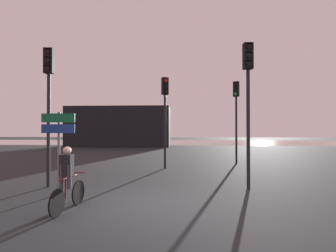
{
  "coord_description": "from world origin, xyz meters",
  "views": [
    {
      "loc": [
        1.14,
        -6.94,
        2.05
      ],
      "look_at": [
        0.5,
        5.0,
        2.2
      ],
      "focal_mm": 28.0,
      "sensor_mm": 36.0,
      "label": 1
    }
  ],
  "objects_px": {
    "distant_building": "(119,127)",
    "traffic_light_near_left": "(49,91)",
    "traffic_light_far_right": "(236,107)",
    "traffic_light_center": "(165,106)",
    "direction_sign_post": "(58,137)",
    "traffic_light_near_right": "(248,88)",
    "cyclist": "(67,178)"
  },
  "relations": [
    {
      "from": "distant_building",
      "to": "traffic_light_near_left",
      "type": "xyz_separation_m",
      "value": [
        2.74,
        -21.91,
        1.05
      ]
    },
    {
      "from": "traffic_light_far_right",
      "to": "traffic_light_near_left",
      "type": "height_order",
      "value": "traffic_light_near_left"
    },
    {
      "from": "traffic_light_center",
      "to": "distant_building",
      "type": "bearing_deg",
      "value": -98.22
    },
    {
      "from": "traffic_light_center",
      "to": "direction_sign_post",
      "type": "distance_m",
      "value": 6.55
    },
    {
      "from": "distant_building",
      "to": "traffic_light_near_right",
      "type": "relative_size",
      "value": 2.4
    },
    {
      "from": "traffic_light_far_right",
      "to": "cyclist",
      "type": "bearing_deg",
      "value": 89.77
    },
    {
      "from": "traffic_light_near_right",
      "to": "cyclist",
      "type": "xyz_separation_m",
      "value": [
        -5.15,
        -2.69,
        -2.64
      ]
    },
    {
      "from": "traffic_light_near_left",
      "to": "traffic_light_near_right",
      "type": "bearing_deg",
      "value": 174.82
    },
    {
      "from": "distant_building",
      "to": "cyclist",
      "type": "height_order",
      "value": "distant_building"
    },
    {
      "from": "distant_building",
      "to": "traffic_light_far_right",
      "type": "bearing_deg",
      "value": -54.6
    },
    {
      "from": "distant_building",
      "to": "traffic_light_near_right",
      "type": "height_order",
      "value": "traffic_light_near_right"
    },
    {
      "from": "direction_sign_post",
      "to": "traffic_light_far_right",
      "type": "bearing_deg",
      "value": -129.78
    },
    {
      "from": "traffic_light_center",
      "to": "traffic_light_near_left",
      "type": "bearing_deg",
      "value": 20.95
    },
    {
      "from": "direction_sign_post",
      "to": "cyclist",
      "type": "distance_m",
      "value": 2.15
    },
    {
      "from": "distant_building",
      "to": "direction_sign_post",
      "type": "relative_size",
      "value": 4.64
    },
    {
      "from": "traffic_light_center",
      "to": "cyclist",
      "type": "height_order",
      "value": "traffic_light_center"
    },
    {
      "from": "direction_sign_post",
      "to": "distant_building",
      "type": "bearing_deg",
      "value": -78.42
    },
    {
      "from": "traffic_light_far_right",
      "to": "distant_building",
      "type": "bearing_deg",
      "value": -21.86
    },
    {
      "from": "direction_sign_post",
      "to": "cyclist",
      "type": "bearing_deg",
      "value": 124.7
    },
    {
      "from": "traffic_light_near_right",
      "to": "traffic_light_near_left",
      "type": "bearing_deg",
      "value": -4.32
    },
    {
      "from": "traffic_light_near_right",
      "to": "traffic_light_center",
      "type": "bearing_deg",
      "value": -59.96
    },
    {
      "from": "traffic_light_center",
      "to": "cyclist",
      "type": "relative_size",
      "value": 2.79
    },
    {
      "from": "traffic_light_center",
      "to": "traffic_light_near_left",
      "type": "height_order",
      "value": "traffic_light_near_left"
    },
    {
      "from": "traffic_light_center",
      "to": "cyclist",
      "type": "xyz_separation_m",
      "value": [
        -1.98,
        -7.25,
        -2.47
      ]
    },
    {
      "from": "traffic_light_near_right",
      "to": "traffic_light_near_left",
      "type": "xyz_separation_m",
      "value": [
        -7.02,
        -0.05,
        -0.05
      ]
    },
    {
      "from": "distant_building",
      "to": "cyclist",
      "type": "xyz_separation_m",
      "value": [
        4.62,
        -24.55,
        -1.54
      ]
    },
    {
      "from": "traffic_light_near_right",
      "to": "traffic_light_near_left",
      "type": "height_order",
      "value": "traffic_light_near_right"
    },
    {
      "from": "traffic_light_far_right",
      "to": "traffic_light_near_left",
      "type": "distance_m",
      "value": 10.49
    },
    {
      "from": "distant_building",
      "to": "traffic_light_far_right",
      "type": "height_order",
      "value": "traffic_light_far_right"
    },
    {
      "from": "direction_sign_post",
      "to": "cyclist",
      "type": "height_order",
      "value": "direction_sign_post"
    },
    {
      "from": "traffic_light_near_right",
      "to": "traffic_light_near_left",
      "type": "relative_size",
      "value": 1.02
    },
    {
      "from": "distant_building",
      "to": "traffic_light_center",
      "type": "distance_m",
      "value": 18.54
    }
  ]
}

